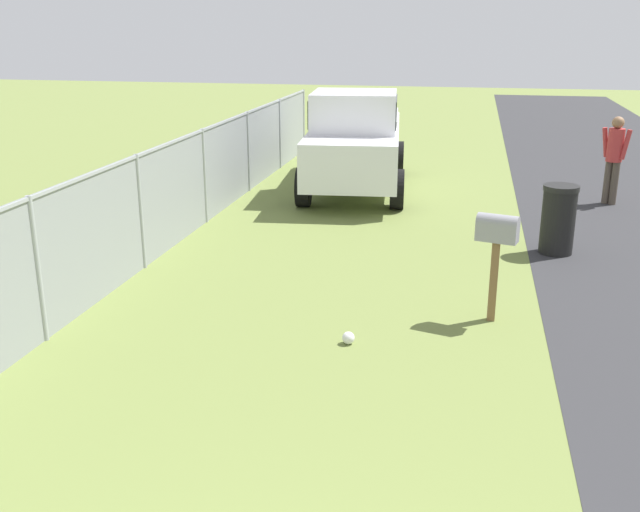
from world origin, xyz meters
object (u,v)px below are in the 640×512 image
(mailbox, at_px, (497,237))
(pedestrian, at_px, (614,154))
(pickup_truck, at_px, (355,138))
(trash_bin, at_px, (558,219))

(mailbox, relative_size, pedestrian, 0.77)
(pickup_truck, bearing_deg, trash_bin, 39.28)
(mailbox, xyz_separation_m, pedestrian, (6.46, -2.35, -0.05))
(trash_bin, distance_m, pedestrian, 3.81)
(pedestrian, bearing_deg, trash_bin, 12.57)
(pickup_truck, distance_m, trash_bin, 5.32)
(mailbox, bearing_deg, trash_bin, -3.49)
(pickup_truck, bearing_deg, pedestrian, 82.04)
(mailbox, distance_m, trash_bin, 3.13)
(pedestrian, bearing_deg, mailbox, 13.27)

